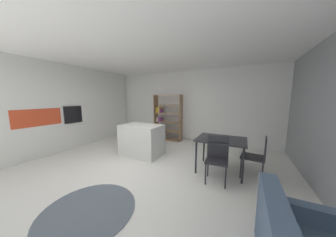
{
  "coord_description": "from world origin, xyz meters",
  "views": [
    {
      "loc": [
        2.27,
        -2.81,
        1.72
      ],
      "look_at": [
        0.24,
        1.17,
        1.11
      ],
      "focal_mm": 16.06,
      "sensor_mm": 36.0,
      "label": 1
    }
  ],
  "objects_px": {
    "dining_chair_window_side": "(258,154)",
    "dining_chair_near": "(217,155)",
    "built_in_oven": "(73,114)",
    "open_bookshelf": "(166,119)",
    "kitchen_island": "(142,140)",
    "dining_table": "(221,142)"
  },
  "relations": [
    {
      "from": "dining_table",
      "to": "kitchen_island",
      "type": "bearing_deg",
      "value": 179.95
    },
    {
      "from": "built_in_oven",
      "to": "open_bookshelf",
      "type": "relative_size",
      "value": 0.31
    },
    {
      "from": "built_in_oven",
      "to": "open_bookshelf",
      "type": "height_order",
      "value": "open_bookshelf"
    },
    {
      "from": "built_in_oven",
      "to": "dining_table",
      "type": "xyz_separation_m",
      "value": [
        4.7,
        0.55,
        -0.47
      ]
    },
    {
      "from": "built_in_oven",
      "to": "kitchen_island",
      "type": "relative_size",
      "value": 0.48
    },
    {
      "from": "dining_chair_window_side",
      "to": "dining_chair_near",
      "type": "xyz_separation_m",
      "value": [
        -0.77,
        -0.44,
        0.01
      ]
    },
    {
      "from": "built_in_oven",
      "to": "dining_chair_near",
      "type": "distance_m",
      "value": 4.74
    },
    {
      "from": "kitchen_island",
      "to": "dining_chair_near",
      "type": "xyz_separation_m",
      "value": [
        2.28,
        -0.45,
        0.09
      ]
    },
    {
      "from": "kitchen_island",
      "to": "dining_chair_near",
      "type": "height_order",
      "value": "dining_chair_near"
    },
    {
      "from": "kitchen_island",
      "to": "dining_chair_window_side",
      "type": "bearing_deg",
      "value": -0.24
    },
    {
      "from": "kitchen_island",
      "to": "open_bookshelf",
      "type": "xyz_separation_m",
      "value": [
        -0.15,
        1.86,
        0.42
      ]
    },
    {
      "from": "kitchen_island",
      "to": "built_in_oven",
      "type": "bearing_deg",
      "value": -167.01
    },
    {
      "from": "kitchen_island",
      "to": "open_bookshelf",
      "type": "height_order",
      "value": "open_bookshelf"
    },
    {
      "from": "open_bookshelf",
      "to": "built_in_oven",
      "type": "bearing_deg",
      "value": -133.19
    },
    {
      "from": "kitchen_island",
      "to": "dining_chair_near",
      "type": "relative_size",
      "value": 1.29
    },
    {
      "from": "dining_table",
      "to": "dining_chair_window_side",
      "type": "distance_m",
      "value": 0.78
    },
    {
      "from": "built_in_oven",
      "to": "dining_chair_near",
      "type": "height_order",
      "value": "built_in_oven"
    },
    {
      "from": "open_bookshelf",
      "to": "dining_chair_near",
      "type": "distance_m",
      "value": 3.37
    },
    {
      "from": "built_in_oven",
      "to": "dining_chair_window_side",
      "type": "distance_m",
      "value": 5.53
    },
    {
      "from": "kitchen_island",
      "to": "dining_table",
      "type": "relative_size",
      "value": 1.11
    },
    {
      "from": "open_bookshelf",
      "to": "dining_table",
      "type": "relative_size",
      "value": 1.71
    },
    {
      "from": "dining_chair_window_side",
      "to": "dining_chair_near",
      "type": "height_order",
      "value": "dining_chair_near"
    }
  ]
}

